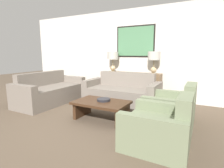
% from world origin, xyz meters
% --- Properties ---
extents(ground_plane, '(20.00, 20.00, 0.00)m').
position_xyz_m(ground_plane, '(0.00, 0.00, 0.00)').
color(ground_plane, brown).
extents(back_wall, '(8.00, 0.12, 2.65)m').
position_xyz_m(back_wall, '(0.00, 2.35, 1.33)').
color(back_wall, beige).
rests_on(back_wall, ground_plane).
extents(console_table, '(1.70, 0.38, 0.79)m').
position_xyz_m(console_table, '(0.00, 2.08, 0.40)').
color(console_table, brown).
rests_on(console_table, ground_plane).
extents(table_lamp_left, '(0.34, 0.34, 0.61)m').
position_xyz_m(table_lamp_left, '(-0.63, 2.08, 1.22)').
color(table_lamp_left, tan).
rests_on(table_lamp_left, console_table).
extents(table_lamp_right, '(0.34, 0.34, 0.61)m').
position_xyz_m(table_lamp_right, '(0.63, 2.08, 1.22)').
color(table_lamp_right, tan).
rests_on(table_lamp_right, console_table).
extents(couch_by_back_wall, '(1.94, 0.88, 0.83)m').
position_xyz_m(couch_by_back_wall, '(0.00, 1.38, 0.30)').
color(couch_by_back_wall, slate).
rests_on(couch_by_back_wall, ground_plane).
extents(couch_by_side, '(0.88, 1.94, 0.83)m').
position_xyz_m(couch_by_side, '(-1.83, 0.65, 0.30)').
color(couch_by_side, slate).
rests_on(couch_by_side, ground_plane).
extents(coffee_table, '(1.09, 0.69, 0.38)m').
position_xyz_m(coffee_table, '(0.08, 0.20, 0.28)').
color(coffee_table, '#3D2616').
rests_on(coffee_table, ground_plane).
extents(decorative_bowl, '(0.27, 0.27, 0.05)m').
position_xyz_m(decorative_bowl, '(0.10, 0.26, 0.41)').
color(decorative_bowl, '#232328').
rests_on(decorative_bowl, coffee_table).
extents(armchair_near_back_wall, '(0.90, 0.91, 0.79)m').
position_xyz_m(armchair_near_back_wall, '(1.36, 0.70, 0.27)').
color(armchair_near_back_wall, '#707A5B').
rests_on(armchair_near_back_wall, ground_plane).
extents(armchair_near_camera, '(0.90, 0.91, 0.79)m').
position_xyz_m(armchair_near_camera, '(1.36, -0.31, 0.27)').
color(armchair_near_camera, '#707A5B').
rests_on(armchair_near_camera, ground_plane).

